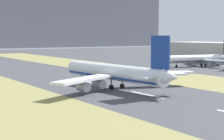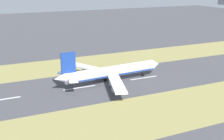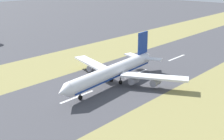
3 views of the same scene
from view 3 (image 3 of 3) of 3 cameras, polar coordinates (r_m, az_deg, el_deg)
name	(u,v)px [view 3 (image 3 of 3)]	position (r m, az deg, el deg)	size (l,w,h in m)	color
ground_plane	(116,81)	(145.23, 0.76, -2.11)	(800.00, 800.00, 0.00)	#424247
grass_median_west	(207,108)	(123.11, 17.04, -6.67)	(40.00, 600.00, 0.01)	olive
grass_median_east	(55,63)	(176.28, -10.45, 1.18)	(40.00, 600.00, 0.01)	olive
centreline_dash_near	(177,58)	(188.97, 11.72, 2.22)	(1.20, 18.00, 0.01)	silver
centreline_dash_mid	(136,74)	(156.65, 4.42, -0.66)	(1.20, 18.00, 0.01)	silver
centreline_dash_far	(77,97)	(128.72, -6.38, -4.88)	(1.20, 18.00, 0.01)	silver
airplane_main_jet	(115,71)	(140.55, 0.46, -0.19)	(63.93, 67.22, 20.20)	white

